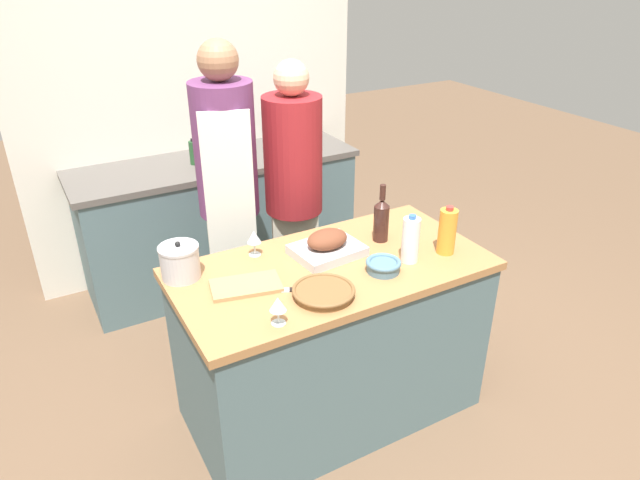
{
  "coord_description": "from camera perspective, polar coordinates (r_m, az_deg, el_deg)",
  "views": [
    {
      "loc": [
        -1.16,
        -1.95,
        2.18
      ],
      "look_at": [
        0.0,
        0.11,
        0.95
      ],
      "focal_mm": 32.0,
      "sensor_mm": 36.0,
      "label": 1
    }
  ],
  "objects": [
    {
      "name": "ground_plane",
      "position": [
        3.15,
        1.05,
        -16.33
      ],
      "size": [
        12.0,
        12.0,
        0.0
      ],
      "primitive_type": "plane",
      "color": "brown"
    },
    {
      "name": "kitchen_island",
      "position": [
        2.87,
        1.12,
        -10.05
      ],
      "size": [
        1.46,
        0.75,
        0.87
      ],
      "color": "#4C666B",
      "rests_on": "ground_plane"
    },
    {
      "name": "back_counter",
      "position": [
        4.07,
        -9.91,
        1.9
      ],
      "size": [
        1.9,
        0.6,
        0.9
      ],
      "color": "#4C666B",
      "rests_on": "ground_plane"
    },
    {
      "name": "back_wall",
      "position": [
        4.12,
        -12.6,
        14.14
      ],
      "size": [
        2.4,
        0.1,
        2.55
      ],
      "color": "silver",
      "rests_on": "ground_plane"
    },
    {
      "name": "roasting_pan",
      "position": [
        2.69,
        0.73,
        -0.56
      ],
      "size": [
        0.34,
        0.27,
        0.13
      ],
      "color": "#BCBCC1",
      "rests_on": "kitchen_island"
    },
    {
      "name": "wicker_basket",
      "position": [
        2.39,
        0.36,
        -5.23
      ],
      "size": [
        0.27,
        0.27,
        0.04
      ],
      "color": "brown",
      "rests_on": "kitchen_island"
    },
    {
      "name": "cutting_board",
      "position": [
        2.48,
        -7.42,
        -4.55
      ],
      "size": [
        0.33,
        0.23,
        0.02
      ],
      "color": "#AD7F51",
      "rests_on": "kitchen_island"
    },
    {
      "name": "stock_pot",
      "position": [
        2.57,
        -13.84,
        -2.13
      ],
      "size": [
        0.18,
        0.18,
        0.18
      ],
      "color": "#B7B7BC",
      "rests_on": "kitchen_island"
    },
    {
      "name": "mixing_bowl",
      "position": [
        2.58,
        6.35,
        -2.54
      ],
      "size": [
        0.16,
        0.16,
        0.06
      ],
      "color": "slate",
      "rests_on": "kitchen_island"
    },
    {
      "name": "juice_jug",
      "position": [
        2.75,
        12.6,
        0.86
      ],
      "size": [
        0.08,
        0.08,
        0.24
      ],
      "color": "orange",
      "rests_on": "kitchen_island"
    },
    {
      "name": "milk_jug",
      "position": [
        2.64,
        9.05,
        0.02
      ],
      "size": [
        0.08,
        0.08,
        0.23
      ],
      "color": "white",
      "rests_on": "kitchen_island"
    },
    {
      "name": "wine_bottle_green",
      "position": [
        2.81,
        6.15,
        2.12
      ],
      "size": [
        0.08,
        0.08,
        0.3
      ],
      "color": "#381E19",
      "rests_on": "kitchen_island"
    },
    {
      "name": "wine_glass_left",
      "position": [
        2.69,
        -6.62,
        0.22
      ],
      "size": [
        0.07,
        0.07,
        0.13
      ],
      "color": "silver",
      "rests_on": "kitchen_island"
    },
    {
      "name": "wine_glass_right",
      "position": [
        2.2,
        -4.23,
        -6.49
      ],
      "size": [
        0.07,
        0.07,
        0.12
      ],
      "color": "silver",
      "rests_on": "kitchen_island"
    },
    {
      "name": "knife_chef",
      "position": [
        2.44,
        -3.62,
        -5.03
      ],
      "size": [
        0.27,
        0.14,
        0.01
      ],
      "color": "#B7B7BC",
      "rests_on": "kitchen_island"
    },
    {
      "name": "stand_mixer",
      "position": [
        4.01,
        -2.76,
        11.07
      ],
      "size": [
        0.18,
        0.14,
        0.35
      ],
      "color": "#333842",
      "rests_on": "back_counter"
    },
    {
      "name": "condiment_bottle_tall",
      "position": [
        3.83,
        -12.54,
        8.54
      ],
      "size": [
        0.05,
        0.05,
        0.17
      ],
      "color": "#234C28",
      "rests_on": "back_counter"
    },
    {
      "name": "condiment_bottle_short",
      "position": [
        4.13,
        -4.88,
        10.77
      ],
      "size": [
        0.05,
        0.05,
        0.21
      ],
      "color": "#234C28",
      "rests_on": "back_counter"
    },
    {
      "name": "person_cook_aproned",
      "position": [
        3.16,
        -9.16,
        5.06
      ],
      "size": [
        0.34,
        0.36,
        1.78
      ],
      "rotation": [
        0.0,
        0.0,
        -0.31
      ],
      "color": "beige",
      "rests_on": "ground_plane"
    },
    {
      "name": "person_cook_guest",
      "position": [
        3.31,
        -2.64,
        4.98
      ],
      "size": [
        0.33,
        0.33,
        1.65
      ],
      "rotation": [
        0.0,
        0.0,
        -0.38
      ],
      "color": "beige",
      "rests_on": "ground_plane"
    }
  ]
}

